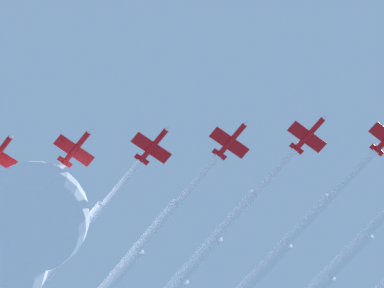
# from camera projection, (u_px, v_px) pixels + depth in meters

# --- Properties ---
(jet_port_inner) EXTENTS (53.93, 34.80, 3.71)m
(jet_port_inner) POSITION_uv_depth(u_px,v_px,m) (345.00, 257.00, 186.19)
(jet_port_inner) COLOR red
(jet_starboard_inner) EXTENTS (57.12, 36.52, 3.69)m
(jet_starboard_inner) POSITION_uv_depth(u_px,v_px,m) (263.00, 269.00, 187.05)
(jet_starboard_inner) COLOR red
(jet_port_mid) EXTENTS (54.31, 35.81, 3.71)m
(jet_port_mid) POSITION_uv_depth(u_px,v_px,m) (196.00, 261.00, 189.68)
(jet_port_mid) COLOR red
(jet_starboard_mid) EXTENTS (57.56, 38.24, 3.70)m
(jet_starboard_mid) POSITION_uv_depth(u_px,v_px,m) (117.00, 276.00, 190.21)
(jet_starboard_mid) COLOR red
(jet_port_outer) EXTENTS (55.50, 36.31, 3.72)m
(jet_port_outer) POSITION_uv_depth(u_px,v_px,m) (47.00, 274.00, 189.46)
(jet_port_outer) COLOR red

